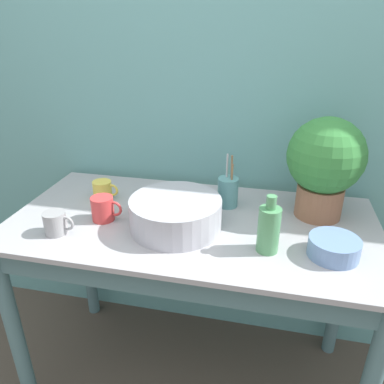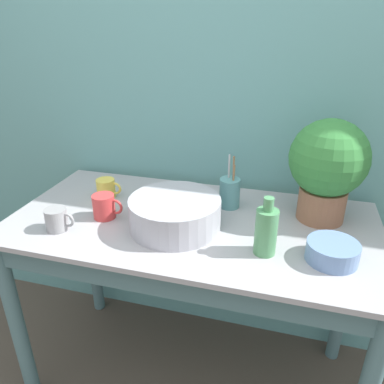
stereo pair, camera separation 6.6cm
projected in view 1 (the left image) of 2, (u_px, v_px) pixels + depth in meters
wall_back at (212, 104)px, 1.63m from camera, size 6.00×0.05×2.40m
counter_table at (191, 259)px, 1.47m from camera, size 1.40×0.70×0.84m
potted_plant at (325, 163)px, 1.37m from camera, size 0.28×0.28×0.39m
bowl_wash_large at (176, 214)px, 1.36m from camera, size 0.33×0.33×0.12m
bottle_tall at (269, 229)px, 1.21m from camera, size 0.07×0.07×0.20m
mug_yellow at (103, 190)px, 1.59m from camera, size 0.11×0.08×0.08m
mug_red at (103, 209)px, 1.42m from camera, size 0.12×0.08×0.09m
mug_grey at (56, 223)px, 1.33m from camera, size 0.11×0.08×0.08m
bowl_small_blue at (334, 247)px, 1.20m from camera, size 0.16×0.16×0.06m
utensil_cup at (228, 192)px, 1.52m from camera, size 0.08×0.08×0.22m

